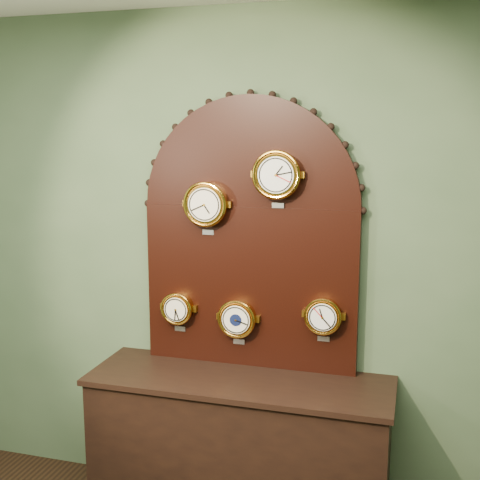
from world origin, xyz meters
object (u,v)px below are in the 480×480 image
(roman_clock, at_px, (206,204))
(tide_clock, at_px, (323,316))
(shop_counter, at_px, (239,452))
(arabic_clock, at_px, (277,175))
(barometer, at_px, (237,318))
(hygrometer, at_px, (178,308))
(display_board, at_px, (250,226))

(roman_clock, distance_m, tide_clock, 0.87)
(shop_counter, height_order, arabic_clock, arabic_clock)
(roman_clock, height_order, barometer, roman_clock)
(roman_clock, xyz_separation_m, arabic_clock, (0.39, -0.00, 0.17))
(shop_counter, height_order, hygrometer, hygrometer)
(barometer, bearing_deg, arabic_clock, -0.23)
(tide_clock, bearing_deg, hygrometer, 179.97)
(shop_counter, distance_m, display_board, 1.25)
(hygrometer, relative_size, barometer, 0.89)
(arabic_clock, relative_size, tide_clock, 1.22)
(display_board, bearing_deg, barometer, -129.04)
(arabic_clock, bearing_deg, barometer, 179.77)
(tide_clock, bearing_deg, barometer, -179.93)
(roman_clock, relative_size, barometer, 1.11)
(arabic_clock, height_order, hygrometer, arabic_clock)
(roman_clock, height_order, tide_clock, roman_clock)
(hygrometer, bearing_deg, roman_clock, -0.51)
(hygrometer, height_order, tide_clock, tide_clock)
(barometer, relative_size, tide_clock, 1.06)
(arabic_clock, height_order, tide_clock, arabic_clock)
(arabic_clock, xyz_separation_m, tide_clock, (0.26, 0.00, -0.74))
(tide_clock, bearing_deg, arabic_clock, -179.68)
(roman_clock, distance_m, hygrometer, 0.63)
(shop_counter, bearing_deg, barometer, 109.36)
(display_board, height_order, tide_clock, display_board)
(shop_counter, xyz_separation_m, barometer, (-0.05, 0.15, 0.71))
(display_board, relative_size, roman_clock, 5.12)
(roman_clock, relative_size, hygrometer, 1.25)
(shop_counter, bearing_deg, hygrometer, 159.27)
(hygrometer, xyz_separation_m, barometer, (0.35, -0.00, -0.03))
(shop_counter, relative_size, roman_clock, 5.36)
(display_board, height_order, barometer, display_board)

